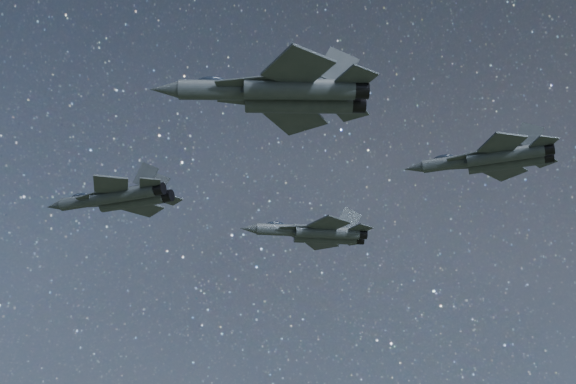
# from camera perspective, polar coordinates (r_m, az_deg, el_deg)

# --- Properties ---
(jet_lead) EXTENTS (17.33, 12.30, 4.41)m
(jet_lead) POSITION_cam_1_polar(r_m,az_deg,el_deg) (81.51, -14.19, -0.46)
(jet_lead) COLOR #2E3539
(jet_left) EXTENTS (18.00, 11.86, 4.61)m
(jet_left) POSITION_cam_1_polar(r_m,az_deg,el_deg) (92.97, 2.38, -3.47)
(jet_left) COLOR #2E3539
(jet_right) EXTENTS (19.74, 13.25, 4.99)m
(jet_right) POSITION_cam_1_polar(r_m,az_deg,el_deg) (58.85, -0.58, 8.37)
(jet_right) COLOR #2E3539
(jet_slot) EXTENTS (15.33, 10.92, 3.91)m
(jet_slot) POSITION_cam_1_polar(r_m,az_deg,el_deg) (71.09, 16.91, 2.72)
(jet_slot) COLOR #2E3539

